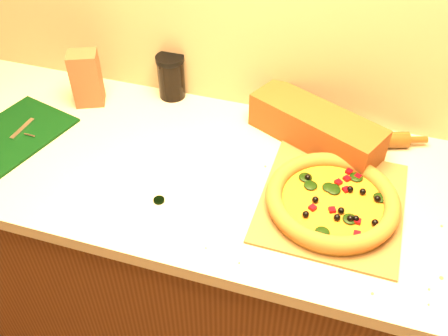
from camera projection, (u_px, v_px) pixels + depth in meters
cabinet at (250, 278)px, 1.68m from camera, size 2.80×0.65×0.86m
countertop at (256, 183)px, 1.37m from camera, size 2.84×0.68×0.04m
pizza_peel at (333, 197)px, 1.30m from camera, size 0.36×0.54×0.01m
pizza at (332, 200)px, 1.26m from camera, size 0.34×0.34×0.05m
cutting_board at (11, 136)px, 1.49m from camera, size 0.31×0.38×0.02m
bottle_cap at (159, 200)px, 1.30m from camera, size 0.04×0.04×0.01m
rolling_pin at (367, 140)px, 1.44m from camera, size 0.34×0.13×0.05m
bread_bag at (316, 127)px, 1.44m from camera, size 0.41×0.28×0.11m
paper_bag at (86, 79)px, 1.56m from camera, size 0.11×0.10×0.18m
dark_jar at (171, 76)px, 1.60m from camera, size 0.09×0.09×0.15m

